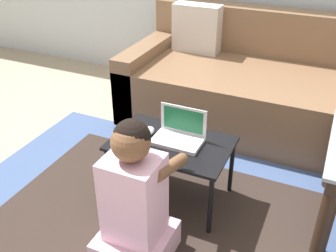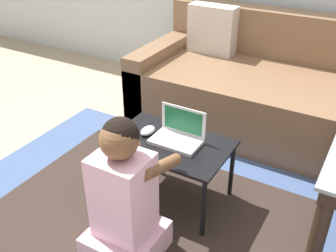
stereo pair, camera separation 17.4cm
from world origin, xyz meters
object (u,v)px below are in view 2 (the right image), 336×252
(couch, at_px, (260,88))
(computer_mouse, at_px, (148,131))
(laptop_desk, at_px, (170,149))
(laptop, at_px, (178,136))
(person_seated, at_px, (125,202))

(couch, xyz_separation_m, computer_mouse, (-0.28, -1.07, 0.11))
(laptop_desk, relative_size, computer_mouse, 5.94)
(laptop, distance_m, computer_mouse, 0.18)
(person_seated, bearing_deg, couch, 86.27)
(laptop, bearing_deg, computer_mouse, -177.60)
(laptop, bearing_deg, laptop_desk, -139.50)
(computer_mouse, relative_size, person_seated, 0.14)
(computer_mouse, bearing_deg, laptop_desk, -7.05)
(laptop, bearing_deg, person_seated, -90.21)
(laptop_desk, relative_size, laptop, 2.43)
(couch, bearing_deg, person_seated, -93.73)
(laptop, relative_size, computer_mouse, 2.44)
(laptop, xyz_separation_m, computer_mouse, (-0.18, -0.01, -0.01))
(couch, bearing_deg, laptop, -95.30)
(laptop_desk, bearing_deg, couch, 83.25)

